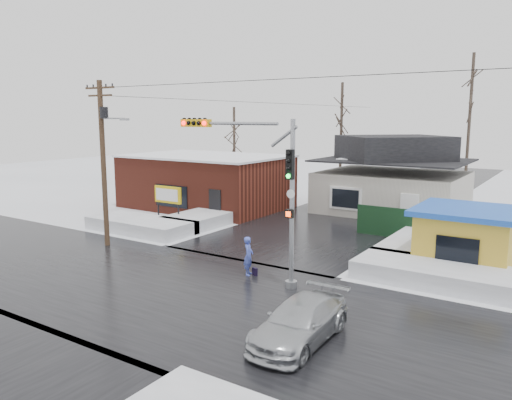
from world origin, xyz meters
The scene contains 20 objects.
ground centered at (0.00, 0.00, 0.00)m, with size 120.00×120.00×0.00m, color white.
road_ns centered at (0.00, 0.00, 0.01)m, with size 10.00×120.00×0.02m, color black.
road_ew centered at (0.00, 0.00, 0.01)m, with size 120.00×10.00×0.02m, color black.
snowbank_nw centered at (-9.00, 7.00, 0.40)m, with size 7.00×3.00×0.80m, color white.
snowbank_ne centered at (9.00, 7.00, 0.40)m, with size 7.00×3.00×0.80m, color white.
snowbank_nside_w centered at (-7.00, 12.00, 0.40)m, with size 3.00×8.00×0.80m, color white.
snowbank_nside_e centered at (7.00, 12.00, 0.40)m, with size 3.00×8.00×0.80m, color white.
traffic_signal centered at (2.43, 2.97, 4.54)m, with size 6.05×0.68×7.00m.
utility_pole centered at (-7.93, 3.50, 5.11)m, with size 3.15×0.44×9.00m.
brick_building centered at (-11.00, 15.99, 2.08)m, with size 12.20×8.20×4.12m.
marquee_sign centered at (-9.00, 9.49, 1.92)m, with size 2.20×0.21×2.55m.
house centered at (2.00, 22.00, 2.62)m, with size 10.40×8.40×5.76m.
kiosk centered at (9.50, 9.99, 1.46)m, with size 4.60×4.60×2.88m.
fence centered at (6.50, 14.00, 0.90)m, with size 8.00×0.12×1.80m, color black.
tree_far_left centered at (-4.00, 26.00, 7.95)m, with size 3.00×3.00×10.00m.
tree_far_mid centered at (6.00, 28.00, 9.54)m, with size 3.00×3.00×12.00m.
tree_far_west centered at (-14.00, 24.00, 6.36)m, with size 3.00×3.00×8.00m.
pedestrian centered at (1.55, 3.44, 0.88)m, with size 0.64×0.42×1.76m, color #4759C7.
car centered at (6.72, -1.27, 0.66)m, with size 1.85×4.55×1.32m, color #B8BBC0.
shopping_bag centered at (1.84, 3.51, 0.17)m, with size 0.28×0.12×0.35m, color black.
Camera 1 is at (13.74, -14.53, 7.07)m, focal length 35.00 mm.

